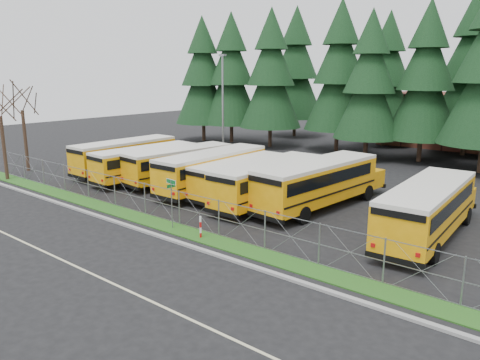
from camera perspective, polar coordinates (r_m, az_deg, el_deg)
name	(u,v)px	position (r m, az deg, el deg)	size (l,w,h in m)	color
ground	(205,224)	(26.91, -4.33, -5.37)	(120.00, 120.00, 0.00)	black
curb	(164,237)	(24.87, -9.30, -6.93)	(50.00, 0.25, 0.12)	gray
grass_verge	(183,231)	(25.77, -6.95, -6.20)	(50.00, 1.40, 0.06)	#1F4E16
road_lane_line	(80,268)	(22.22, -18.93, -10.14)	(50.00, 0.12, 0.01)	beige
chainlink_fence	(192,211)	(25.93, -5.89, -3.80)	(44.00, 0.10, 2.00)	gray
bus_0	(129,157)	(40.93, -13.40, 2.77)	(2.56, 10.86, 2.85)	orange
bus_1	(149,164)	(37.84, -10.99, 1.96)	(2.43, 10.31, 2.70)	orange
bus_2	(183,165)	(36.69, -6.92, 1.80)	(2.48, 10.51, 2.75)	orange
bus_3	(216,171)	(33.84, -2.95, 1.06)	(2.63, 11.13, 2.92)	orange
bus_4	(243,177)	(32.56, 0.36, 0.31)	(2.34, 9.92, 2.60)	orange
bus_5	(271,183)	(30.55, 3.83, -0.34)	(2.56, 10.86, 2.85)	orange
bus_6	(321,185)	(29.97, 9.80, -0.57)	(2.75, 11.63, 3.05)	orange
bus_east	(429,211)	(26.02, 22.05, -3.55)	(2.67, 11.30, 2.96)	orange
street_sign	(171,193)	(25.75, -8.36, -1.60)	(0.84, 0.55, 2.81)	gray
striped_bollard	(201,227)	(24.49, -4.84, -5.78)	(0.11, 0.11, 1.20)	#B20C0C
light_standard	(223,103)	(46.83, -2.11, 9.41)	(0.70, 0.35, 10.14)	gray
conifer_0	(203,79)	(58.93, -4.55, 12.13)	(6.83, 6.83, 15.11)	black
conifer_1	(231,78)	(57.41, -1.06, 12.29)	(6.97, 6.97, 15.42)	black
conifer_2	(271,79)	(53.94, 3.78, 12.24)	(6.99, 6.99, 15.46)	black
conifer_3	(339,76)	(52.07, 12.03, 12.26)	(7.24, 7.24, 16.00)	black
conifer_4	(369,86)	(47.51, 15.48, 11.03)	(6.49, 6.49, 14.36)	black
conifer_5	(425,82)	(47.79, 21.66, 11.02)	(6.81, 6.81, 15.06)	black
conifer_10	(296,72)	(63.37, 6.81, 12.90)	(7.59, 7.59, 16.78)	black
conifer_11	(387,80)	(57.06, 17.46, 11.61)	(6.88, 6.88, 15.22)	black
conifer_12	(471,72)	(53.46, 26.34, 11.69)	(7.62, 7.62, 16.86)	black
bare_tree_0	(2,135)	(41.48, -26.98, 4.94)	(5.10, 5.10, 7.29)	black
bare_tree_1	(24,128)	(44.65, -24.83, 5.80)	(5.27, 5.27, 7.53)	black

